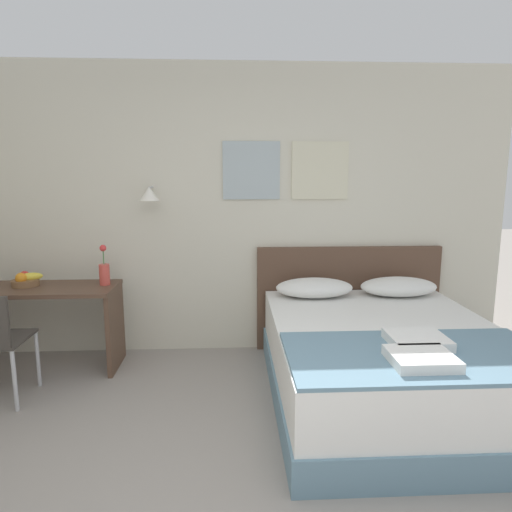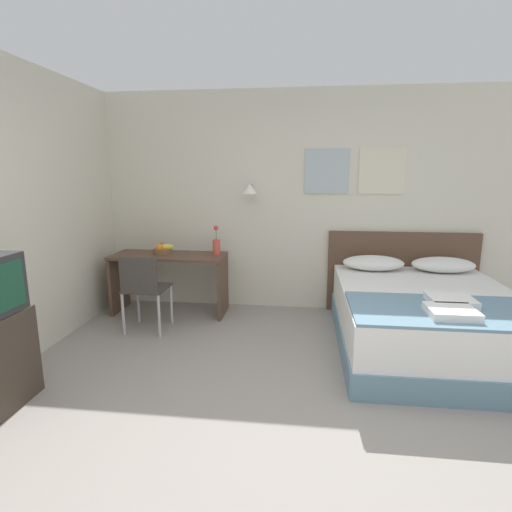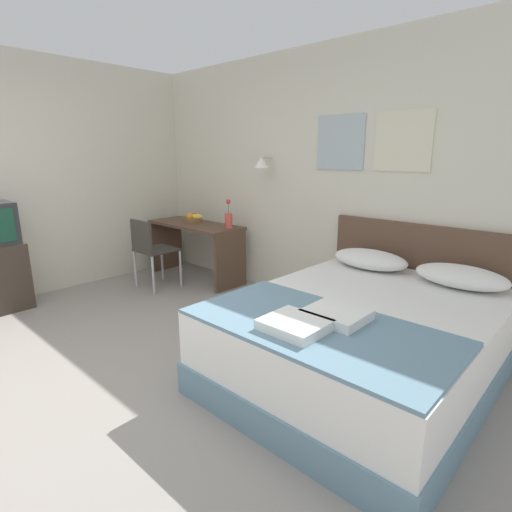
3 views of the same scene
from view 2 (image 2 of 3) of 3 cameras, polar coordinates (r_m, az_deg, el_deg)
name	(u,v)px [view 2 (image 2 of 3)]	position (r m, az deg, el deg)	size (l,w,h in m)	color
ground_plane	(284,437)	(2.84, 4.06, -24.43)	(24.00, 24.00, 0.00)	gray
wall_back	(297,202)	(4.94, 5.89, 7.65)	(5.52, 0.31, 2.65)	beige
bed	(426,320)	(4.22, 23.06, -8.45)	(1.64, 2.08, 0.59)	#66899E
headboard	(401,273)	(5.15, 20.01, -2.25)	(1.76, 0.06, 0.99)	brown
pillow_left	(373,263)	(4.77, 16.41, -0.95)	(0.69, 0.39, 0.17)	white
pillow_right	(443,265)	(4.96, 25.17, -1.13)	(0.69, 0.39, 0.17)	white
throw_blanket	(451,311)	(3.58, 26.10, -7.07)	(1.59, 0.83, 0.02)	#66899E
folded_towel_near_foot	(451,301)	(3.71, 26.08, -5.73)	(0.35, 0.32, 0.06)	white
folded_towel_mid_bed	(451,312)	(3.42, 26.15, -7.18)	(0.35, 0.32, 0.06)	white
desk	(169,271)	(4.93, -12.27, -2.13)	(1.35, 0.53, 0.73)	brown
desk_chair	(143,286)	(4.38, -15.78, -4.15)	(0.43, 0.43, 0.84)	#3D3833
fruit_bowl	(163,249)	(4.95, -13.21, 0.94)	(0.26, 0.22, 0.12)	brown
flower_vase	(216,245)	(4.76, -5.68, 1.56)	(0.09, 0.09, 0.35)	#D14C42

